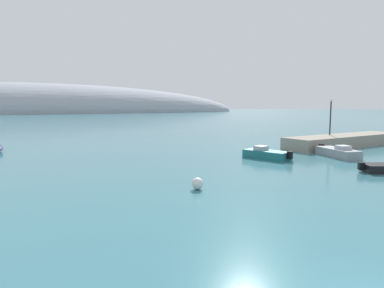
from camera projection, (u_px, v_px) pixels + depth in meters
The scene contains 6 objects.
breakwater_rocks at pixel (345, 140), 43.26m from camera, with size 18.76×4.01×1.41m, color gray.
distant_ridge at pixel (14, 113), 201.09m from camera, with size 285.49×70.22×35.89m, color #999EA8.
motorboat_grey_foreground at pixel (338, 152), 34.32m from camera, with size 2.50×5.45×1.25m.
motorboat_teal_alongside_breakwater at pixel (267, 154), 33.20m from camera, with size 3.50×4.95×1.21m.
mooring_buoy_white at pixel (198, 184), 21.24m from camera, with size 0.74×0.74×0.74m, color silver.
harbor_lamp_post at pixel (331, 113), 42.59m from camera, with size 0.36×0.36×4.56m.
Camera 1 is at (-7.75, -5.58, 5.29)m, focal length 31.96 mm.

